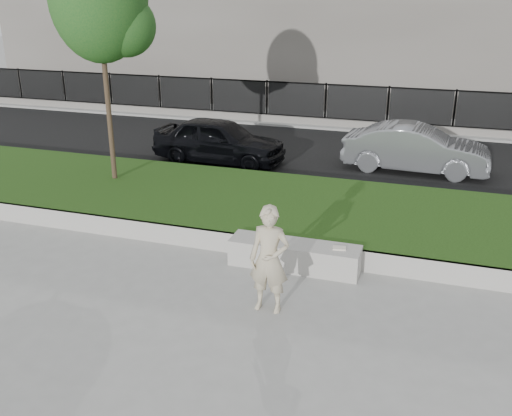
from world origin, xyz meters
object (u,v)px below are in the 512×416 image
(young_tree, at_px, (103,3))
(car_dark, at_px, (219,140))
(book, at_px, (339,248))
(car_silver, at_px, (416,149))
(stone_bench, at_px, (294,255))
(man, at_px, (269,260))

(young_tree, xyz_separation_m, car_dark, (1.40, 3.16, -3.74))
(book, bearing_deg, car_silver, 72.39)
(book, xyz_separation_m, car_silver, (0.88, 6.59, 0.18))
(stone_bench, relative_size, book, 10.41)
(book, distance_m, car_silver, 6.65)
(stone_bench, xyz_separation_m, young_tree, (-5.10, 2.57, 4.19))
(book, relative_size, car_dark, 0.06)
(stone_bench, relative_size, man, 1.37)
(car_dark, height_order, car_silver, car_dark)
(book, bearing_deg, man, -128.02)
(man, height_order, car_silver, man)
(man, bearing_deg, stone_bench, 88.97)
(man, bearing_deg, young_tree, 140.81)
(book, xyz_separation_m, car_dark, (-4.50, 5.72, 0.19))
(car_silver, bearing_deg, young_tree, 123.61)
(stone_bench, height_order, car_silver, car_silver)
(book, height_order, car_dark, car_dark)
(stone_bench, xyz_separation_m, car_silver, (1.67, 6.60, 0.44))
(book, xyz_separation_m, young_tree, (-5.90, 2.56, 3.93))
(young_tree, xyz_separation_m, car_silver, (6.77, 4.03, -3.75))
(man, xyz_separation_m, book, (0.81, 1.53, -0.36))
(book, height_order, car_silver, car_silver)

